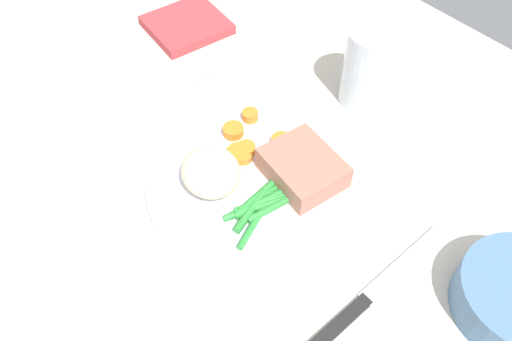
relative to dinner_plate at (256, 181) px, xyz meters
The scene contains 10 objects.
dining_table 2.78cm from the dinner_plate, 65.37° to the right, with size 120.00×90.00×2.00cm.
dinner_plate is the anchor object (origin of this frame).
meat_portion 5.56cm from the dinner_plate, 49.40° to the left, with size 8.34×6.96×2.88cm, color #A86B56.
mashed_potatoes 5.82cm from the dinner_plate, 116.57° to the right, with size 6.74×6.12×4.57cm, color beige.
carrot_slices 4.88cm from the dinner_plate, 152.45° to the left, with size 7.65×7.73×1.15cm.
green_beans 4.35cm from the dinner_plate, 34.40° to the right, with size 4.68×9.99×0.89cm.
fork 17.86cm from the dinner_plate, behind, with size 1.44×16.60×0.40cm.
knife 17.52cm from the dinner_plate, ahead, with size 1.70×20.50×0.64cm.
water_glass 20.40cm from the dinner_plate, 94.33° to the left, with size 7.00×7.00×10.24cm.
napkin 30.58cm from the dinner_plate, 158.42° to the left, with size 10.05×10.66×1.44cm, color #B2383D.
Camera 1 is at (26.14, -21.52, 49.20)cm, focal length 36.82 mm.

